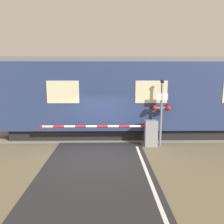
{
  "coord_description": "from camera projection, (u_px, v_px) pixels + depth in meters",
  "views": [
    {
      "loc": [
        0.45,
        -9.05,
        3.45
      ],
      "look_at": [
        0.61,
        1.79,
        1.58
      ],
      "focal_mm": 35.0,
      "sensor_mm": 36.0,
      "label": 1
    }
  ],
  "objects": [
    {
      "name": "crossing_barrier",
      "position": [
        142.0,
        132.0,
        10.58
      ],
      "size": [
        5.64,
        0.44,
        1.26
      ],
      "color": "gray",
      "rests_on": "ground_plane"
    },
    {
      "name": "train",
      "position": [
        146.0,
        97.0,
        12.38
      ],
      "size": [
        15.89,
        3.11,
        4.31
      ],
      "color": "black",
      "rests_on": "ground_plane"
    },
    {
      "name": "track_bed",
      "position": [
        101.0,
        134.0,
        12.72
      ],
      "size": [
        36.0,
        3.2,
        0.13
      ],
      "color": "gray",
      "rests_on": "ground_plane"
    },
    {
      "name": "ground_plane",
      "position": [
        99.0,
        155.0,
        9.49
      ],
      "size": [
        80.0,
        80.0,
        0.0
      ],
      "primitive_type": "plane",
      "color": "#6B6047"
    },
    {
      "name": "signal_post",
      "position": [
        161.0,
        108.0,
        10.52
      ],
      "size": [
        0.95,
        0.26,
        3.2
      ],
      "color": "gray",
      "rests_on": "ground_plane"
    }
  ]
}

